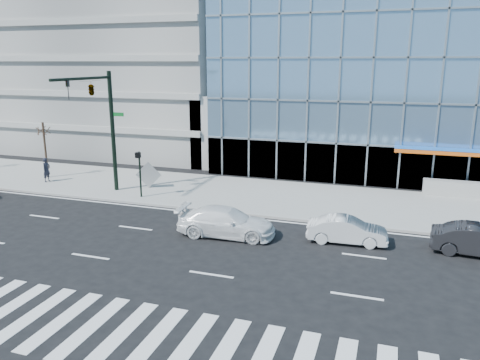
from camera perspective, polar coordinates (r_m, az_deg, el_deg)
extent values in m
plane|color=black|center=(23.62, 0.10, -7.46)|extent=(160.00, 160.00, 0.00)
cube|color=gray|center=(30.89, 4.74, -2.08)|extent=(120.00, 8.00, 0.15)
cube|color=gray|center=(54.01, -11.95, 15.30)|extent=(24.00, 24.00, 20.00)
cube|color=gray|center=(41.32, -0.01, 6.27)|extent=(6.00, 8.00, 6.00)
cylinder|color=black|center=(32.56, -15.24, 5.66)|extent=(0.28, 0.28, 8.00)
cylinder|color=black|center=(29.96, -18.68, 11.64)|extent=(0.18, 5.60, 0.18)
imported|color=black|center=(28.88, -20.26, 10.24)|extent=(0.18, 0.22, 1.10)
imported|color=black|center=(30.63, -17.69, 10.63)|extent=(0.48, 2.24, 0.90)
cube|color=#0C591E|center=(32.17, -14.71, 7.75)|extent=(0.90, 0.05, 0.25)
cylinder|color=black|center=(30.89, -12.08, 0.67)|extent=(0.12, 0.12, 3.00)
cube|color=black|center=(30.49, -12.34, 2.98)|extent=(0.30, 0.25, 0.35)
cylinder|color=#332319|center=(38.25, -22.64, 3.39)|extent=(0.16, 0.16, 4.20)
ellipsoid|color=#332319|center=(38.00, -22.88, 5.87)|extent=(1.10, 1.10, 0.90)
imported|color=white|center=(24.11, -1.68, -5.13)|extent=(5.20, 2.42, 1.47)
imported|color=silver|center=(23.83, 12.92, -5.98)|extent=(3.99, 1.61, 1.29)
imported|color=black|center=(24.39, 27.24, -6.62)|extent=(4.39, 1.80, 1.41)
imported|color=black|center=(37.05, -22.52, 1.16)|extent=(0.46, 0.67, 1.78)
cube|color=gray|center=(33.16, -11.10, 0.61)|extent=(1.81, 0.45, 1.84)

